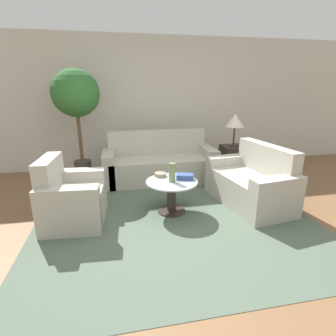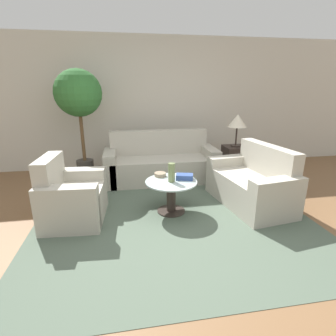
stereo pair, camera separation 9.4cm
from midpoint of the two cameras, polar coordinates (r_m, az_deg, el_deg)
name	(u,v)px [view 2 (the right image)]	position (r m, az deg, el deg)	size (l,w,h in m)	color
ground_plane	(181,237)	(3.10, 3.67, -14.74)	(14.00, 14.00, 0.00)	brown
wall_back	(151,104)	(5.54, -3.30, 13.80)	(10.00, 0.06, 2.60)	beige
rug	(171,211)	(3.65, 1.43, -9.38)	(3.49, 3.52, 0.01)	#4C5B4C
sofa_main	(161,164)	(4.78, -1.04, 0.88)	(1.99, 0.76, 0.87)	#B2AD9E
armchair	(70,199)	(3.54, -19.82, -6.38)	(0.76, 0.90, 0.84)	#B2AD9E
loveseat	(253,185)	(3.99, 18.70, -3.51)	(0.91, 1.41, 0.86)	#B2AD9E
coffee_table	(171,192)	(3.53, 1.46, -5.28)	(0.69, 0.69, 0.45)	#332823
side_table	(234,161)	(5.11, 14.74, 1.42)	(0.40, 0.40, 0.58)	#332823
table_lamp	(237,122)	(4.96, 15.41, 9.73)	(0.34, 0.34, 0.59)	#332823
potted_plant	(79,98)	(4.87, -18.34, 14.26)	(0.80, 0.80, 1.94)	#3D3833
vase	(172,173)	(3.41, 1.57, -1.00)	(0.09, 0.09, 0.25)	#6B7A4C
bowl	(160,174)	(3.65, -0.97, -1.42)	(0.16, 0.16, 0.05)	gray
book_stack	(185,177)	(3.54, 4.38, -1.92)	(0.25, 0.19, 0.07)	#334C8C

